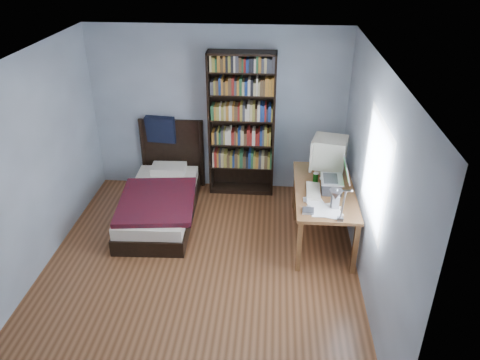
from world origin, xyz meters
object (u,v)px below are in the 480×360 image
at_px(desk_lamp, 337,197).
at_px(crt_monitor, 328,153).
at_px(speaker, 335,202).
at_px(desk, 320,194).
at_px(bed, 161,198).
at_px(bookshelf, 242,126).
at_px(laptop, 333,183).
at_px(keyboard, 313,191).
at_px(soda_can, 316,178).

bearing_deg(desk_lamp, crt_monitor, 87.18).
bearing_deg(crt_monitor, speaker, -89.01).
xyz_separation_m(desk, speaker, (0.08, -0.88, 0.40)).
bearing_deg(speaker, desk_lamp, -99.42).
bearing_deg(desk, bed, -179.12).
bearing_deg(bookshelf, bed, -144.03).
xyz_separation_m(bookshelf, bed, (-1.09, -0.79, -0.83)).
distance_m(crt_monitor, laptop, 0.56).
distance_m(speaker, bookshelf, 2.07).
bearing_deg(keyboard, desk, 75.77).
bearing_deg(soda_can, keyboard, -99.22).
bearing_deg(bookshelf, laptop, -45.15).
bearing_deg(bookshelf, soda_can, -44.16).
xyz_separation_m(laptop, desk_lamp, (-0.11, -1.07, 0.41)).
bearing_deg(soda_can, crt_monitor, 60.27).
relative_size(crt_monitor, bed, 0.26).
bearing_deg(crt_monitor, soda_can, -119.73).
bearing_deg(bed, crt_monitor, 2.13).
relative_size(desk, soda_can, 12.59).
height_order(speaker, bookshelf, bookshelf).
bearing_deg(bed, bookshelf, 35.97).
height_order(desk_lamp, keyboard, desk_lamp).
xyz_separation_m(desk, keyboard, (-0.15, -0.52, 0.33)).
bearing_deg(speaker, soda_can, 105.01).
bearing_deg(bookshelf, speaker, -53.32).
relative_size(desk, bed, 0.76).
xyz_separation_m(crt_monitor, speaker, (0.02, -0.93, -0.20)).
xyz_separation_m(laptop, soda_can, (-0.20, 0.23, -0.06)).
xyz_separation_m(soda_can, bed, (-2.13, 0.21, -0.53)).
height_order(desk, soda_can, soda_can).
relative_size(desk, crt_monitor, 2.94).
height_order(laptop, bed, same).
xyz_separation_m(desk, desk_lamp, (-0.01, -1.55, 0.85)).
height_order(desk, laptop, laptop).
height_order(crt_monitor, laptop, crt_monitor).
relative_size(crt_monitor, speaker, 3.14).
xyz_separation_m(soda_can, bookshelf, (-1.04, 1.01, 0.30)).
distance_m(desk_lamp, bed, 2.87).
relative_size(desk, keyboard, 3.54).
bearing_deg(bookshelf, desk, -33.63).
xyz_separation_m(laptop, bookshelf, (-1.23, 1.24, 0.24)).
relative_size(laptop, bookshelf, 0.20).
height_order(crt_monitor, speaker, crt_monitor).
relative_size(crt_monitor, bookshelf, 0.24).
relative_size(laptop, keyboard, 0.99).
bearing_deg(speaker, keyboard, 121.33).
distance_m(laptop, bed, 2.44).
xyz_separation_m(crt_monitor, desk_lamp, (-0.08, -1.60, 0.25)).
distance_m(speaker, bed, 2.53).
xyz_separation_m(desk, bed, (-2.24, -0.03, -0.15)).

